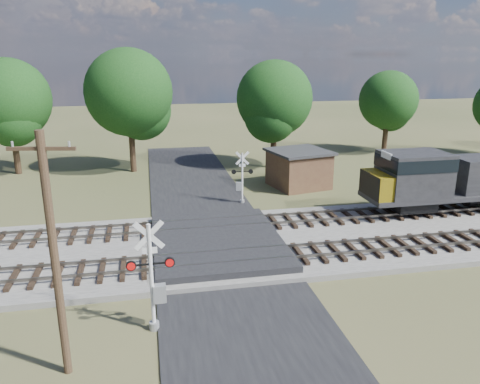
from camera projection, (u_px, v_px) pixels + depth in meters
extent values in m
plane|color=#3A4524|center=(219.00, 251.00, 25.66)|extent=(160.00, 160.00, 0.00)
cube|color=gray|center=(382.00, 232.00, 27.97)|extent=(140.00, 10.00, 0.30)
cube|color=black|center=(219.00, 251.00, 25.65)|extent=(7.00, 60.00, 0.08)
cube|color=#262628|center=(217.00, 243.00, 26.05)|extent=(7.00, 9.00, 0.62)
cube|color=black|center=(263.00, 257.00, 24.05)|extent=(44.00, 2.60, 0.18)
cube|color=#5E5951|center=(412.00, 247.00, 24.83)|extent=(140.00, 0.08, 0.15)
cube|color=#5E5951|center=(398.00, 237.00, 26.18)|extent=(140.00, 0.08, 0.15)
cube|color=black|center=(243.00, 224.00, 28.75)|extent=(44.00, 2.60, 0.18)
cube|color=#5E5951|center=(369.00, 216.00, 29.53)|extent=(140.00, 0.08, 0.15)
cube|color=#5E5951|center=(359.00, 209.00, 30.88)|extent=(140.00, 0.08, 0.15)
cylinder|color=silver|center=(151.00, 279.00, 17.76)|extent=(0.15, 0.15, 4.41)
cylinder|color=#96989B|center=(154.00, 326.00, 18.34)|extent=(0.40, 0.40, 0.33)
cube|color=silver|center=(149.00, 235.00, 17.26)|extent=(1.15, 0.08, 1.15)
cube|color=silver|center=(149.00, 235.00, 17.26)|extent=(1.15, 0.08, 1.15)
cube|color=silver|center=(150.00, 250.00, 17.43)|extent=(0.55, 0.05, 0.24)
cube|color=black|center=(151.00, 264.00, 17.59)|extent=(1.76, 0.12, 0.07)
cylinder|color=red|center=(131.00, 266.00, 17.43)|extent=(0.40, 0.12, 0.40)
cylinder|color=red|center=(170.00, 262.00, 17.75)|extent=(0.40, 0.12, 0.40)
cube|color=#96989B|center=(160.00, 293.00, 18.01)|extent=(0.51, 0.35, 0.72)
cylinder|color=silver|center=(242.00, 179.00, 33.37)|extent=(0.13, 0.13, 3.73)
cylinder|color=#96989B|center=(242.00, 202.00, 33.86)|extent=(0.34, 0.34, 0.28)
cube|color=silver|center=(242.00, 158.00, 32.95)|extent=(0.97, 0.15, 0.98)
cube|color=silver|center=(242.00, 158.00, 32.95)|extent=(0.97, 0.15, 0.98)
cube|color=silver|center=(242.00, 165.00, 33.09)|extent=(0.47, 0.08, 0.21)
cube|color=black|center=(242.00, 172.00, 33.23)|extent=(1.49, 0.22, 0.06)
cylinder|color=red|center=(251.00, 171.00, 33.27)|extent=(0.34, 0.13, 0.34)
cylinder|color=red|center=(234.00, 172.00, 33.18)|extent=(0.34, 0.13, 0.34)
cube|color=#96989B|center=(239.00, 186.00, 33.51)|extent=(0.45, 0.33, 0.61)
cylinder|color=#342317|center=(55.00, 260.00, 14.75)|extent=(0.28, 0.28, 8.28)
cube|color=#342317|center=(41.00, 149.00, 13.73)|extent=(2.01, 0.47, 0.11)
cube|color=#4C2E20|center=(299.00, 170.00, 37.87)|extent=(4.79, 4.79, 2.81)
cube|color=#2C2C2E|center=(299.00, 152.00, 37.45)|extent=(5.26, 5.26, 0.20)
cylinder|color=black|center=(15.00, 146.00, 41.67)|extent=(0.56, 0.56, 5.10)
sphere|color=#113511|center=(9.00, 100.00, 40.52)|extent=(7.13, 7.13, 7.13)
cylinder|color=black|center=(132.00, 142.00, 42.45)|extent=(0.56, 0.56, 5.51)
sphere|color=#113511|center=(129.00, 92.00, 41.20)|extent=(7.72, 7.72, 7.72)
cylinder|color=black|center=(274.00, 142.00, 44.00)|extent=(0.56, 0.56, 4.99)
sphere|color=#113511|center=(274.00, 99.00, 42.87)|extent=(6.99, 6.99, 6.99)
cylinder|color=black|center=(385.00, 133.00, 50.70)|extent=(0.56, 0.56, 4.41)
sphere|color=#113511|center=(388.00, 100.00, 49.70)|extent=(6.17, 6.17, 6.17)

